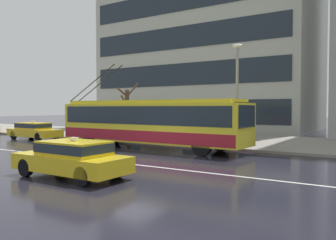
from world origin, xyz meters
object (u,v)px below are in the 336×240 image
Objects in this scene: pedestrian_approaching_curb at (230,118)px; bus_shelter at (156,113)px; pedestrian_walking_past at (127,118)px; taxi_queued_behind_bus at (34,130)px; taxi_oncoming_near at (72,157)px; pedestrian_at_shelter at (146,117)px; trolleybus at (150,122)px; street_lamp at (237,85)px; street_tree_bare at (127,109)px.

bus_shelter is at bearing 174.22° from pedestrian_approaching_curb.
bus_shelter reaches higher than pedestrian_walking_past.
taxi_oncoming_near is (13.49, -8.26, -0.00)m from taxi_queued_behind_bus.
taxi_oncoming_near is 12.16m from pedestrian_walking_past.
pedestrian_walking_past reaches higher than taxi_oncoming_near.
taxi_oncoming_near is at bearing -59.51° from pedestrian_walking_past.
taxi_queued_behind_bus is 2.30× the size of pedestrian_at_shelter.
pedestrian_approaching_curb is (3.79, 3.10, 0.19)m from trolleybus.
trolleybus is 4.90m from pedestrian_approaching_curb.
pedestrian_approaching_curb is (5.84, -0.59, -0.24)m from bus_shelter.
bus_shelter is 5.88m from pedestrian_approaching_curb.
trolleybus is 2.15× the size of street_lamp.
street_tree_bare is at bearing 162.78° from pedestrian_at_shelter.
taxi_oncoming_near is at bearing -31.48° from taxi_queued_behind_bus.
taxi_queued_behind_bus is 7.72m from pedestrian_walking_past.
bus_shelter is at bearing 111.60° from taxi_oncoming_near.
pedestrian_at_shelter is 2.10m from pedestrian_walking_past.
street_tree_bare is at bearing 45.58° from taxi_queued_behind_bus.
street_lamp is at bearing 24.40° from trolleybus.
pedestrian_approaching_curb reaches higher than taxi_queued_behind_bus.
pedestrian_at_shelter reaches higher than pedestrian_approaching_curb.
pedestrian_walking_past is (-3.46, 2.15, 0.10)m from trolleybus.
pedestrian_at_shelter is 8.51m from street_lamp.
trolleybus is 4.24m from bus_shelter.
street_tree_bare reaches higher than pedestrian_at_shelter.
bus_shelter is at bearing -19.16° from street_tree_bare.
street_lamp reaches higher than pedestrian_walking_past.
bus_shelter is (-2.05, 3.69, 0.43)m from trolleybus.
pedestrian_walking_past is at bearing -49.98° from street_tree_bare.
taxi_queued_behind_bus is 0.79× the size of street_lamp.
bus_shelter is at bearing 119.11° from trolleybus.
street_tree_bare is (-8.55, 13.30, 1.58)m from taxi_oncoming_near.
pedestrian_at_shelter is at bearing 157.42° from bus_shelter.
bus_shelter is 1.91× the size of pedestrian_at_shelter.
taxi_queued_behind_bus is at bearing -172.15° from street_lamp.
pedestrian_approaching_curb is at bearing -5.78° from bus_shelter.
street_lamp is at bearing 7.85° from taxi_queued_behind_bus.
street_lamp is at bearing -13.50° from bus_shelter.
trolleybus is 10.83m from taxi_queued_behind_bus.
pedestrian_at_shelter is (7.40, 4.28, 1.02)m from taxi_queued_behind_bus.
pedestrian_at_shelter is at bearing 115.91° from taxi_oncoming_near.
pedestrian_walking_past reaches higher than taxi_queued_behind_bus.
pedestrian_walking_past is at bearing -172.60° from pedestrian_approaching_curb.
taxi_queued_behind_bus is 2.30× the size of pedestrian_approaching_curb.
trolleybus is at bearing -31.89° from pedestrian_walking_past.
street_tree_bare is at bearing 130.02° from pedestrian_walking_past.
street_tree_bare reaches higher than taxi_queued_behind_bus.
pedestrian_at_shelter is at bearing 170.90° from pedestrian_approaching_curb.
trolleybus is at bearing -51.31° from pedestrian_at_shelter.
trolleybus is 7.74m from street_tree_bare.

